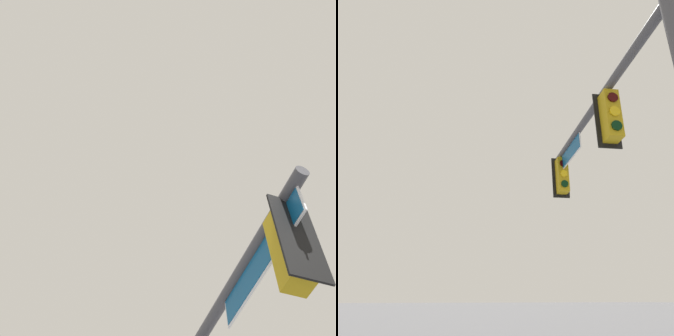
{
  "view_description": "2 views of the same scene",
  "coord_description": "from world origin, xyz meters",
  "views": [
    {
      "loc": [
        1.59,
        -13.32,
        1.35
      ],
      "look_at": [
        -1.8,
        -11.15,
        7.19
      ],
      "focal_mm": 50.0,
      "sensor_mm": 36.0,
      "label": 1
    },
    {
      "loc": [
        -9.0,
        -5.08,
        1.69
      ],
      "look_at": [
        -0.83,
        -8.26,
        5.23
      ],
      "focal_mm": 35.0,
      "sensor_mm": 36.0,
      "label": 2
    }
  ],
  "objects": []
}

